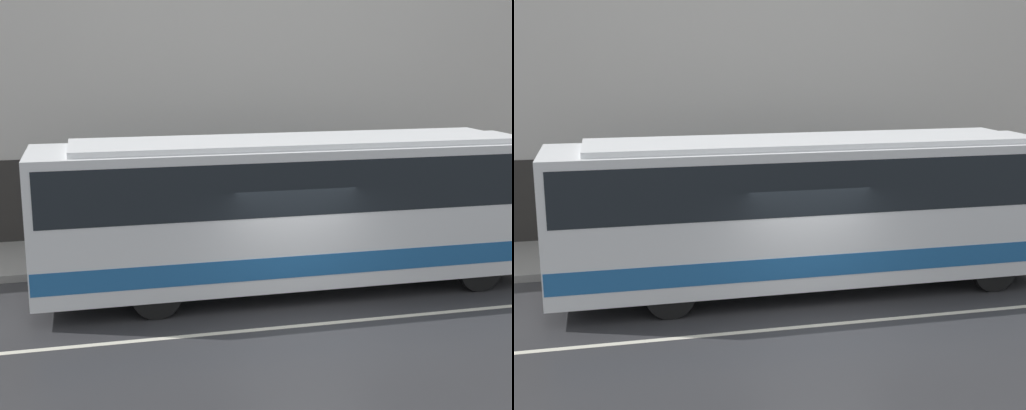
% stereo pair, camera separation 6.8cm
% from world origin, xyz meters
% --- Properties ---
extents(ground_plane, '(60.00, 60.00, 0.00)m').
position_xyz_m(ground_plane, '(0.00, 0.00, 0.00)').
color(ground_plane, '#2D2D30').
extents(sidewalk, '(60.00, 3.09, 0.18)m').
position_xyz_m(sidewalk, '(0.00, 5.55, 0.09)').
color(sidewalk, gray).
rests_on(sidewalk, ground_plane).
extents(building_facade, '(60.00, 0.35, 9.51)m').
position_xyz_m(building_facade, '(0.00, 7.23, 4.59)').
color(building_facade, silver).
rests_on(building_facade, ground_plane).
extents(lane_stripe, '(54.00, 0.14, 0.01)m').
position_xyz_m(lane_stripe, '(0.00, 0.00, 0.00)').
color(lane_stripe, beige).
rests_on(lane_stripe, ground_plane).
extents(transit_bus, '(11.11, 2.59, 3.36)m').
position_xyz_m(transit_bus, '(0.33, 2.21, 1.89)').
color(transit_bus, white).
rests_on(transit_bus, ground_plane).
extents(pedestrian_waiting, '(0.36, 0.36, 1.70)m').
position_xyz_m(pedestrian_waiting, '(-1.29, 4.93, 0.97)').
color(pedestrian_waiting, '#333338').
rests_on(pedestrian_waiting, sidewalk).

